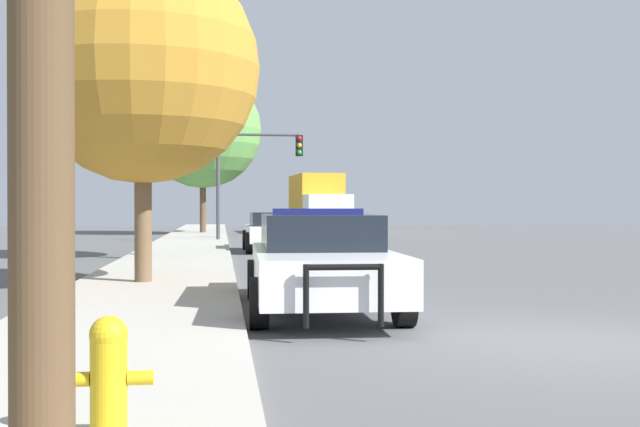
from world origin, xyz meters
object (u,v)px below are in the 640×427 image
fire_hydrant (109,372)px  traffic_light (254,162)px  box_truck (318,202)px  tree_sidewalk_far (203,130)px  police_car (319,260)px  car_background_midblock (274,230)px  tree_sidewalk_mid (145,110)px  car_background_distant (284,220)px  tree_sidewalk_near (143,68)px

fire_hydrant → traffic_light: 29.60m
box_truck → tree_sidewalk_far: tree_sidewalk_far is taller
tree_sidewalk_far → fire_hydrant: bearing=-89.6°
tree_sidewalk_far → police_car: bearing=-85.7°
fire_hydrant → car_background_midblock: (2.47, 22.18, 0.20)m
box_truck → tree_sidewalk_far: bearing=6.5°
box_truck → tree_sidewalk_mid: (-7.63, -21.12, 2.56)m
police_car → traffic_light: (-0.02, 22.69, 2.67)m
traffic_light → fire_hydrant: bearing=-94.1°
traffic_light → tree_sidewalk_mid: 11.16m
car_background_distant → box_truck: bearing=-78.9°
tree_sidewalk_far → car_background_distant: bearing=57.8°
tree_sidewalk_mid → tree_sidewalk_near: tree_sidewalk_mid is taller
police_car → fire_hydrant: (-2.11, -6.69, -0.23)m
car_background_distant → tree_sidewalk_far: bearing=-122.2°
police_car → tree_sidewalk_far: tree_sidewalk_far is taller
car_background_distant → car_background_midblock: bearing=-95.3°
car_background_distant → traffic_light: bearing=-98.6°
traffic_light → tree_sidewalk_near: bearing=-98.5°
fire_hydrant → car_background_midblock: size_ratio=0.18×
car_background_distant → box_truck: (1.37, -6.96, 1.11)m
traffic_light → tree_sidewalk_near: 19.35m
traffic_light → car_background_midblock: size_ratio=1.13×
car_background_midblock → box_truck: box_truck is taller
box_truck → tree_sidewalk_near: bearing=74.1°
fire_hydrant → car_background_midblock: 22.32m
traffic_light → tree_sidewalk_mid: tree_sidewalk_mid is taller
car_background_midblock → traffic_light: bearing=92.4°
fire_hydrant → traffic_light: traffic_light is taller
tree_sidewalk_mid → tree_sidewalk_near: bearing=-85.0°
fire_hydrant → tree_sidewalk_mid: 19.30m
fire_hydrant → tree_sidewalk_far: size_ratio=0.08×
fire_hydrant → box_truck: bearing=81.3°
police_car → box_truck: 33.54m
fire_hydrant → police_car: bearing=72.5°
tree_sidewalk_mid → police_car: bearing=-73.4°
fire_hydrant → tree_sidewalk_mid: size_ratio=0.12×
police_car → car_background_midblock: police_car is taller
car_background_distant → tree_sidewalk_mid: (-6.26, -28.08, 3.66)m
traffic_light → tree_sidewalk_mid: bearing=-108.9°
tree_sidewalk_mid → tree_sidewalk_far: (1.22, 20.07, 1.35)m
traffic_light → tree_sidewalk_mid: size_ratio=0.73×
box_truck → tree_sidewalk_mid: size_ratio=1.24×
car_background_distant → tree_sidewalk_near: (-5.50, -36.68, 3.45)m
police_car → car_background_distant: 40.32m
tree_sidewalk_mid → tree_sidewalk_near: size_ratio=1.02×
police_car → tree_sidewalk_far: bearing=-84.3°
fire_hydrant → car_background_distant: size_ratio=0.18×
car_background_midblock → box_truck: bearing=77.8°
police_car → tree_sidewalk_mid: size_ratio=0.87×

